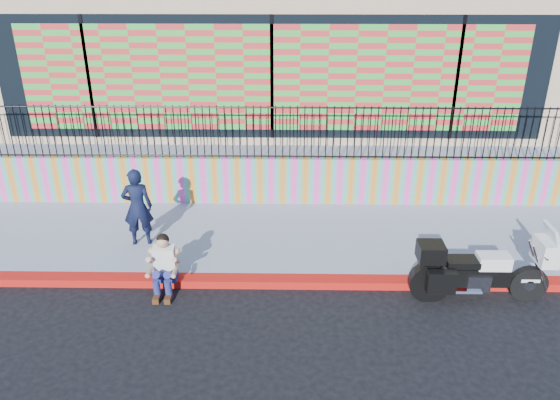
{
  "coord_description": "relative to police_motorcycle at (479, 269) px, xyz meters",
  "views": [
    {
      "loc": [
        0.39,
        -8.33,
        5.5
      ],
      "look_at": [
        0.23,
        1.2,
        1.14
      ],
      "focal_mm": 35.0,
      "sensor_mm": 36.0,
      "label": 1
    }
  ],
  "objects": [
    {
      "name": "police_officer",
      "position": [
        -6.17,
        1.64,
        0.34
      ],
      "size": [
        0.63,
        0.47,
        1.59
      ],
      "primitive_type": "imported",
      "rotation": [
        0.0,
        0.0,
        3.29
      ],
      "color": "black",
      "rests_on": "sidewalk"
    },
    {
      "name": "red_curb",
      "position": [
        -3.62,
        0.39,
        -0.53
      ],
      "size": [
        16.0,
        0.3,
        0.15
      ],
      "primitive_type": "cube",
      "color": "#B3190C",
      "rests_on": "ground"
    },
    {
      "name": "sidewalk",
      "position": [
        -3.62,
        2.04,
        -0.53
      ],
      "size": [
        16.0,
        3.0,
        0.15
      ],
      "primitive_type": "cube",
      "color": "gray",
      "rests_on": "ground"
    },
    {
      "name": "ground",
      "position": [
        -3.62,
        0.39,
        -0.61
      ],
      "size": [
        90.0,
        90.0,
        0.0
      ],
      "primitive_type": "plane",
      "color": "black",
      "rests_on": "ground"
    },
    {
      "name": "mural_wall",
      "position": [
        -3.62,
        3.64,
        0.09
      ],
      "size": [
        16.0,
        0.2,
        1.1
      ],
      "primitive_type": "cube",
      "color": "#F741AC",
      "rests_on": "sidewalk"
    },
    {
      "name": "seated_man",
      "position": [
        -5.38,
        0.13,
        -0.16
      ],
      "size": [
        0.54,
        0.71,
        1.06
      ],
      "color": "navy",
      "rests_on": "ground"
    },
    {
      "name": "elevated_platform",
      "position": [
        -3.62,
        8.74,
        0.02
      ],
      "size": [
        16.0,
        10.0,
        1.25
      ],
      "primitive_type": "cube",
      "color": "gray",
      "rests_on": "ground"
    },
    {
      "name": "metal_fence",
      "position": [
        -3.62,
        3.64,
        1.24
      ],
      "size": [
        15.8,
        0.04,
        1.2
      ],
      "primitive_type": null,
      "color": "black",
      "rests_on": "mural_wall"
    },
    {
      "name": "storefront_building",
      "position": [
        -3.62,
        8.52,
        2.64
      ],
      "size": [
        14.0,
        8.06,
        4.0
      ],
      "color": "tan",
      "rests_on": "elevated_platform"
    },
    {
      "name": "police_motorcycle",
      "position": [
        0.0,
        0.0,
        0.0
      ],
      "size": [
        2.33,
        0.77,
        1.45
      ],
      "color": "black",
      "rests_on": "ground"
    }
  ]
}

